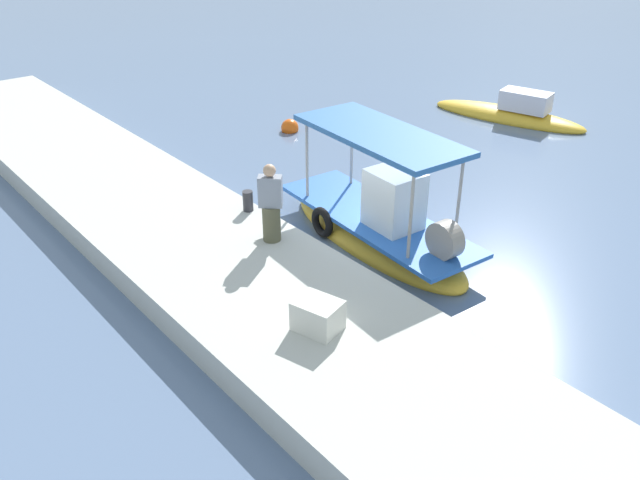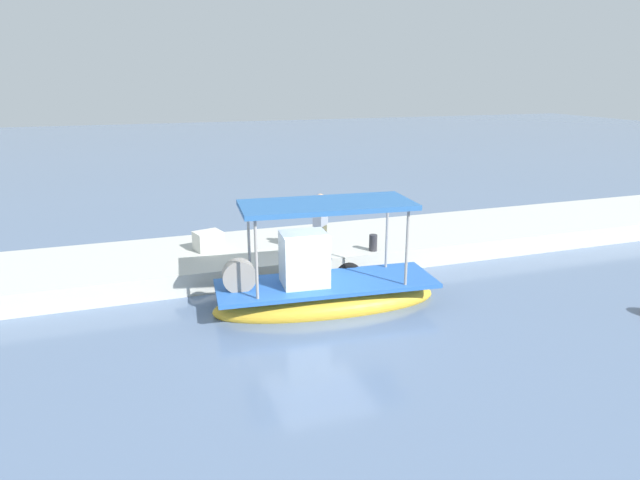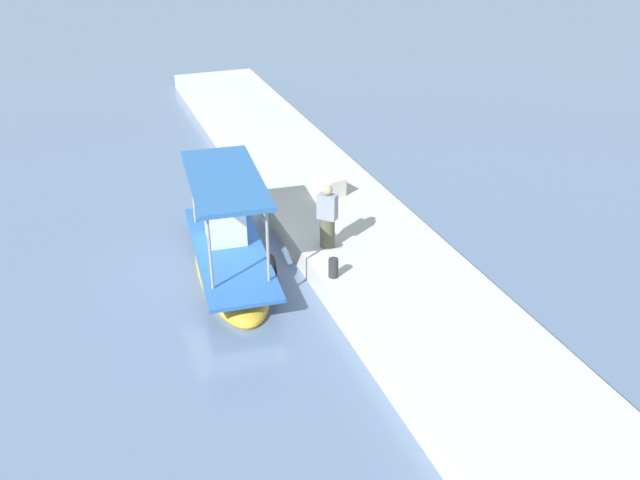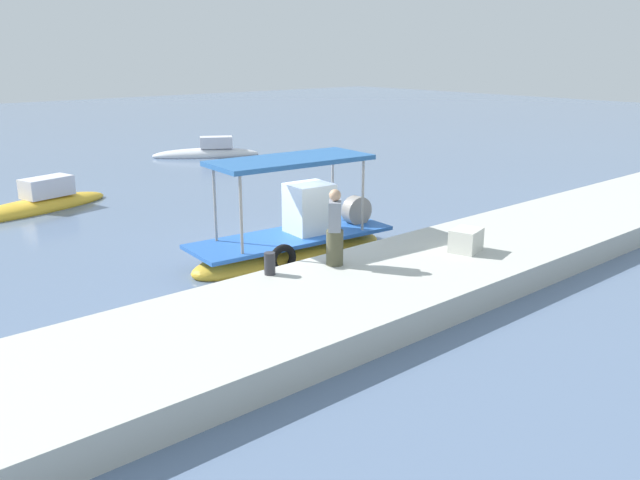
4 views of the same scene
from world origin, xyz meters
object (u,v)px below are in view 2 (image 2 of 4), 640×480
cargo_crate (208,241)px  fisherman_near_bollard (320,226)px  mooring_bollard (373,243)px  main_fishing_boat (323,289)px

cargo_crate → fisherman_near_bollard: bearing=157.3°
fisherman_near_bollard → cargo_crate: fisherman_near_bollard is taller
mooring_bollard → cargo_crate: bearing=-20.4°
main_fishing_boat → cargo_crate: 4.39m
fisherman_near_bollard → mooring_bollard: size_ratio=3.56×
fisherman_near_bollard → main_fishing_boat: bearing=72.2°
mooring_bollard → main_fishing_boat: bearing=41.5°
mooring_bollard → cargo_crate: (4.57, -1.70, 0.03)m
mooring_bollard → cargo_crate: cargo_crate is taller
fisherman_near_bollard → cargo_crate: bearing=-22.7°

